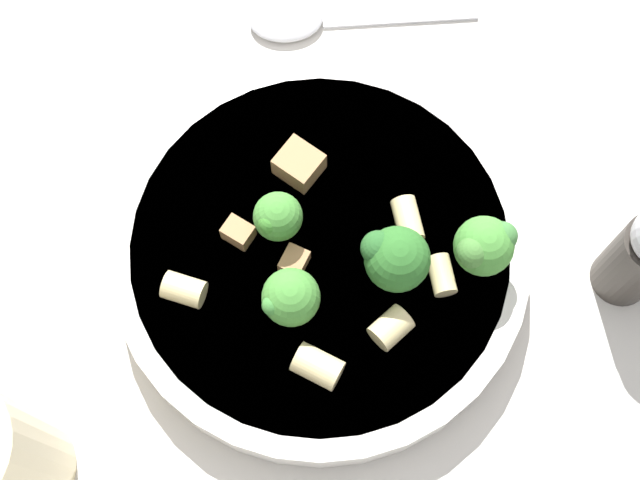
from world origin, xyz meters
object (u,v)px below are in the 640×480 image
(broccoli_floret_0, at_px, (279,212))
(rigatoni_1, at_px, (391,328))
(broccoli_floret_1, at_px, (484,246))
(pasta_bowl, at_px, (320,253))
(chicken_chunk_0, at_px, (299,164))
(broccoli_floret_2, at_px, (286,297))
(rigatoni_4, at_px, (318,366))
(rigatoni_2, at_px, (184,290))
(rigatoni_0, at_px, (442,275))
(chicken_chunk_1, at_px, (238,232))
(rigatoni_3, at_px, (408,220))
(broccoli_floret_3, at_px, (392,259))
(chicken_chunk_2, at_px, (294,262))
(spoon, at_px, (316,18))

(broccoli_floret_0, relative_size, rigatoni_1, 1.69)
(broccoli_floret_0, bearing_deg, broccoli_floret_1, 11.37)
(pasta_bowl, distance_m, chicken_chunk_0, 0.06)
(broccoli_floret_2, xyz_separation_m, rigatoni_4, (0.03, -0.03, -0.02))
(broccoli_floret_2, height_order, chicken_chunk_0, broccoli_floret_2)
(pasta_bowl, distance_m, rigatoni_2, 0.09)
(rigatoni_0, bearing_deg, chicken_chunk_1, -170.07)
(chicken_chunk_0, bearing_deg, rigatoni_4, -62.22)
(broccoli_floret_1, bearing_deg, rigatoni_3, 172.12)
(chicken_chunk_0, bearing_deg, broccoli_floret_0, -83.89)
(rigatoni_0, height_order, rigatoni_2, rigatoni_2)
(broccoli_floret_2, height_order, rigatoni_0, broccoli_floret_2)
(rigatoni_2, xyz_separation_m, rigatoni_4, (0.09, -0.01, 0.00))
(rigatoni_3, xyz_separation_m, chicken_chunk_0, (-0.07, 0.01, 0.00))
(pasta_bowl, bearing_deg, rigatoni_3, 37.30)
(broccoli_floret_0, height_order, broccoli_floret_2, broccoli_floret_2)
(rigatoni_2, bearing_deg, chicken_chunk_0, 72.84)
(broccoli_floret_0, bearing_deg, rigatoni_4, -53.24)
(broccoli_floret_2, bearing_deg, chicken_chunk_0, 108.57)
(rigatoni_3, bearing_deg, broccoli_floret_3, -87.37)
(chicken_chunk_2, relative_size, spoon, 0.11)
(chicken_chunk_0, bearing_deg, chicken_chunk_2, -69.70)
(broccoli_floret_1, bearing_deg, rigatoni_1, -118.42)
(broccoli_floret_0, relative_size, broccoli_floret_1, 0.83)
(broccoli_floret_3, xyz_separation_m, spoon, (-0.11, 0.16, -0.06))
(pasta_bowl, relative_size, broccoli_floret_3, 5.36)
(chicken_chunk_1, bearing_deg, chicken_chunk_2, -5.58)
(broccoli_floret_2, bearing_deg, rigatoni_3, 59.04)
(broccoli_floret_1, distance_m, spoon, 0.22)
(chicken_chunk_0, bearing_deg, broccoli_floret_3, -29.30)
(pasta_bowl, xyz_separation_m, broccoli_floret_1, (0.09, 0.03, 0.04))
(chicken_chunk_2, bearing_deg, broccoli_floret_2, -75.32)
(rigatoni_0, bearing_deg, rigatoni_1, -111.31)
(broccoli_floret_1, relative_size, broccoli_floret_3, 0.94)
(rigatoni_0, relative_size, chicken_chunk_2, 1.40)
(rigatoni_4, relative_size, chicken_chunk_2, 1.63)
(spoon, bearing_deg, chicken_chunk_1, -82.47)
(spoon, bearing_deg, chicken_chunk_0, -71.95)
(rigatoni_3, bearing_deg, broccoli_floret_2, -120.96)
(pasta_bowl, relative_size, spoon, 1.65)
(broccoli_floret_3, distance_m, chicken_chunk_2, 0.06)
(rigatoni_0, xyz_separation_m, chicken_chunk_2, (-0.08, -0.02, -0.00))
(chicken_chunk_0, xyz_separation_m, spoon, (-0.04, 0.12, -0.04))
(broccoli_floret_2, xyz_separation_m, broccoli_floret_3, (0.05, 0.04, 0.00))
(broccoli_floret_0, xyz_separation_m, rigatoni_1, (0.08, -0.04, -0.01))
(broccoli_floret_0, relative_size, broccoli_floret_3, 0.78)
(broccoli_floret_3, distance_m, chicken_chunk_0, 0.09)
(broccoli_floret_3, height_order, rigatoni_4, broccoli_floret_3)
(broccoli_floret_2, relative_size, broccoli_floret_3, 0.87)
(broccoli_floret_2, distance_m, broccoli_floret_3, 0.06)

